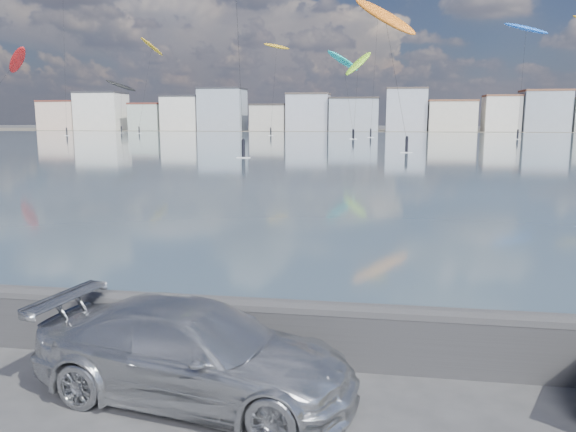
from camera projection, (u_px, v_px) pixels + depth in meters
The scene contains 13 objects.
bay_water at pixel (364, 142), 95.68m from camera, with size 500.00×177.00×0.00m, color #3A4E59.
far_shore_strip at pixel (372, 130), 201.22m from camera, with size 500.00×60.00×0.00m, color #4C473D.
seawall at pixel (215, 325), 9.21m from camera, with size 400.00×0.36×1.08m.
far_buildings at pixel (376, 113), 186.37m from camera, with size 240.79×13.26×14.60m.
car_silver at pixel (195, 352), 7.89m from camera, with size 1.89×4.66×1.35m, color silver.
kitesurfer_1 at pixel (121, 86), 165.42m from camera, with size 8.40×11.15×15.95m.
kitesurfer_2 at pixel (16, 62), 106.82m from camera, with size 6.92×16.89×17.85m.
kitesurfer_7 at pixel (358, 64), 122.06m from camera, with size 7.35×20.16×19.13m.
kitesurfer_8 at pixel (343, 61), 124.01m from camera, with size 8.48×17.46×19.02m.
kitesurfer_11 at pixel (385, 17), 76.77m from camera, with size 10.18×17.28×21.44m.
kitesurfer_14 at pixel (152, 48), 159.84m from camera, with size 5.76×11.24×27.12m.
kitesurfer_15 at pixel (526, 30), 118.62m from camera, with size 9.99×15.08×24.65m.
kitesurfer_18 at pixel (277, 48), 143.16m from camera, with size 7.29×16.05×23.37m.
Camera 1 is at (2.58, -5.76, 3.91)m, focal length 35.00 mm.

